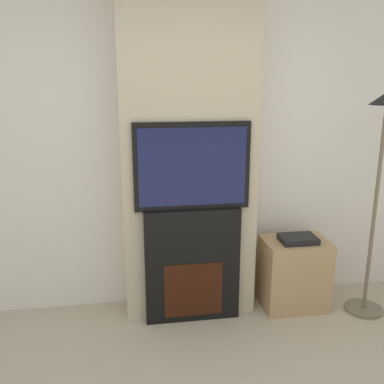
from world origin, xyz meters
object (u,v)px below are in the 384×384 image
Objects in this scene: television at (192,166)px; floor_lamp at (380,165)px; fireplace at (192,265)px; media_stand at (294,272)px.

television is 1.44m from floor_lamp.
fireplace is at bearing 175.09° from floor_lamp.
floor_lamp reaches higher than television.
floor_lamp reaches higher than media_stand.
floor_lamp is at bearing -4.83° from television.
fireplace is 1.63m from floor_lamp.
media_stand is at bearing 162.87° from floor_lamp.
fireplace is 1.43× the size of media_stand.
floor_lamp is (1.43, -0.12, -0.01)m from television.
television is at bearing 175.17° from floor_lamp.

